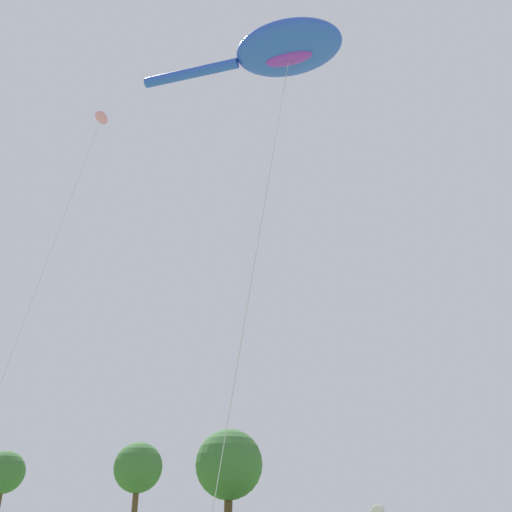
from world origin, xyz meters
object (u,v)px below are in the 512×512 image
object	(u,v)px
big_show_kite	(284,50)
tree_broad_distant	(138,468)
tree_oak_right	(229,464)
tree_shrub_far	(4,472)
small_kite_streamer_purple	(99,123)

from	to	relation	value
big_show_kite	tree_broad_distant	xyz separation A→B (m)	(10.00, 34.91, -14.31)
big_show_kite	tree_oak_right	distance (m)	45.51
tree_oak_right	tree_shrub_far	bearing A→B (deg)	144.17
big_show_kite	tree_broad_distant	size ratio (longest dim) A/B	2.73
tree_oak_right	tree_broad_distant	distance (m)	11.80
big_show_kite	tree_oak_right	size ratio (longest dim) A/B	2.07
tree_broad_distant	tree_shrub_far	size ratio (longest dim) A/B	0.97
big_show_kite	tree_oak_right	xyz separation A→B (m)	(21.37, 37.91, -13.30)
tree_shrub_far	small_kite_streamer_purple	bearing A→B (deg)	-99.89
big_show_kite	tree_oak_right	bearing A→B (deg)	111.56
small_kite_streamer_purple	tree_shrub_far	xyz separation A→B (m)	(7.78, 44.59, -12.32)
big_show_kite	small_kite_streamer_purple	xyz separation A→B (m)	(-5.40, 7.04, -1.74)
big_show_kite	tree_shrub_far	world-z (taller)	big_show_kite
tree_oak_right	tree_broad_distant	bearing A→B (deg)	-165.19
small_kite_streamer_purple	tree_shrub_far	size ratio (longest dim) A/B	2.39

